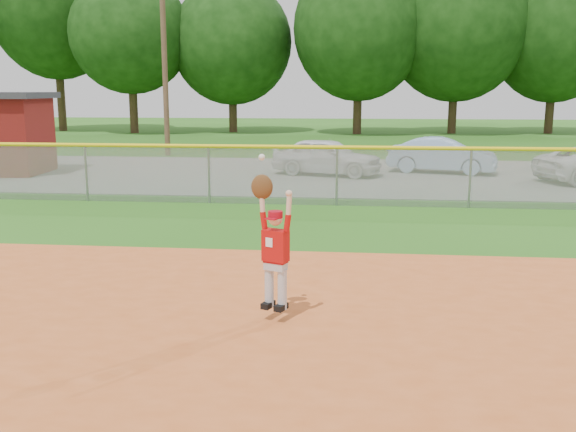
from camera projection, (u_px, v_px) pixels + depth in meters
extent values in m
plane|color=#265C15|center=(307.00, 373.00, 6.78)|extent=(120.00, 120.00, 0.00)
cube|color=slate|center=(342.00, 175.00, 22.39)|extent=(44.00, 10.00, 0.03)
imported|color=white|center=(327.00, 156.00, 22.09)|extent=(4.03, 2.54, 1.28)
imported|color=#91B1D9|center=(442.00, 155.00, 22.70)|extent=(3.96, 2.22, 1.24)
cube|color=gray|center=(337.00, 177.00, 16.39)|extent=(40.00, 0.03, 1.50)
cylinder|color=yellow|center=(337.00, 147.00, 16.25)|extent=(40.00, 0.10, 0.10)
cylinder|color=gray|center=(86.00, 173.00, 17.08)|extent=(0.06, 0.06, 1.50)
cylinder|color=gray|center=(209.00, 175.00, 16.73)|extent=(0.06, 0.06, 1.50)
cylinder|color=gray|center=(337.00, 177.00, 16.39)|extent=(0.06, 0.06, 1.50)
cylinder|color=gray|center=(470.00, 178.00, 16.05)|extent=(0.06, 0.06, 1.50)
cylinder|color=#4C3823|center=(164.00, 53.00, 28.19)|extent=(0.24, 0.24, 9.00)
cylinder|color=#422D1C|center=(60.00, 88.00, 45.77)|extent=(0.56, 0.56, 6.10)
ellipsoid|color=#193F0F|center=(55.00, 1.00, 44.61)|extent=(9.19, 9.19, 10.85)
cylinder|color=#422D1C|center=(133.00, 100.00, 43.49)|extent=(0.56, 0.56, 4.43)
ellipsoid|color=#193F0F|center=(130.00, 34.00, 42.65)|extent=(8.01, 8.01, 7.88)
cylinder|color=#422D1C|center=(233.00, 102.00, 44.45)|extent=(0.56, 0.56, 4.11)
ellipsoid|color=#193F0F|center=(232.00, 43.00, 43.67)|extent=(8.19, 8.19, 8.39)
cylinder|color=#422D1C|center=(358.00, 99.00, 42.51)|extent=(0.56, 0.56, 4.64)
ellipsoid|color=#193F0F|center=(359.00, 28.00, 41.63)|extent=(8.57, 8.57, 9.43)
cylinder|color=#422D1C|center=(453.00, 97.00, 43.00)|extent=(0.56, 0.56, 4.89)
ellipsoid|color=#193F0F|center=(457.00, 23.00, 42.07)|extent=(9.41, 9.41, 10.28)
cylinder|color=#422D1C|center=(551.00, 98.00, 43.00)|extent=(0.56, 0.56, 4.78)
ellipsoid|color=#193F0F|center=(556.00, 25.00, 42.09)|extent=(8.62, 8.62, 10.06)
cylinder|color=silver|center=(269.00, 287.00, 8.21)|extent=(0.15, 0.15, 0.53)
cylinder|color=silver|center=(282.00, 289.00, 8.12)|extent=(0.15, 0.15, 0.53)
cube|color=black|center=(268.00, 305.00, 8.22)|extent=(0.18, 0.24, 0.07)
cube|color=black|center=(281.00, 307.00, 8.14)|extent=(0.18, 0.24, 0.07)
cube|color=silver|center=(276.00, 266.00, 8.10)|extent=(0.31, 0.24, 0.11)
cube|color=maroon|center=(276.00, 261.00, 8.09)|extent=(0.32, 0.26, 0.04)
cube|color=#B10D0C|center=(276.00, 245.00, 8.05)|extent=(0.36, 0.28, 0.40)
cube|color=white|center=(269.00, 242.00, 7.99)|extent=(0.09, 0.04, 0.12)
sphere|color=beige|center=(275.00, 219.00, 7.99)|extent=(0.23, 0.23, 0.18)
cylinder|color=#A20A18|center=(275.00, 214.00, 7.98)|extent=(0.24, 0.24, 0.08)
cube|color=#A20A18|center=(272.00, 219.00, 7.90)|extent=(0.17, 0.15, 0.02)
cylinder|color=#B10D0C|center=(264.00, 220.00, 8.07)|extent=(0.12, 0.11, 0.22)
cylinder|color=beige|center=(262.00, 203.00, 8.04)|extent=(0.10, 0.09, 0.24)
ellipsoid|color=#4C2D14|center=(262.00, 187.00, 8.00)|extent=(0.30, 0.22, 0.32)
sphere|color=white|center=(262.00, 157.00, 7.93)|extent=(0.10, 0.10, 0.08)
cylinder|color=#B10D0C|center=(287.00, 223.00, 7.92)|extent=(0.12, 0.11, 0.22)
cylinder|color=beige|center=(289.00, 205.00, 7.86)|extent=(0.10, 0.09, 0.24)
sphere|color=beige|center=(289.00, 193.00, 7.83)|extent=(0.11, 0.11, 0.08)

